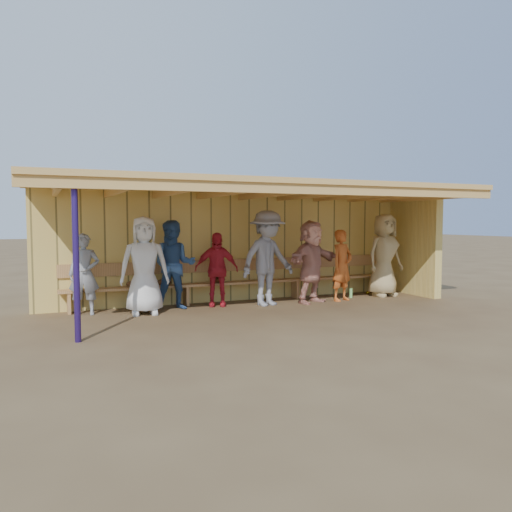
{
  "coord_description": "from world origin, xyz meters",
  "views": [
    {
      "loc": [
        -4.06,
        -9.04,
        1.77
      ],
      "look_at": [
        0.0,
        0.35,
        1.05
      ],
      "focal_mm": 35.0,
      "sensor_mm": 36.0,
      "label": 1
    }
  ],
  "objects_px": {
    "player_c": "(174,265)",
    "player_g": "(342,265)",
    "player_f": "(311,262)",
    "player_a": "(84,274)",
    "player_e": "(267,258)",
    "player_b": "(144,265)",
    "player_d": "(216,269)",
    "player_h": "(384,255)",
    "bench": "(242,277)"
  },
  "relations": [
    {
      "from": "player_c",
      "to": "player_e",
      "type": "height_order",
      "value": "player_e"
    },
    {
      "from": "player_d",
      "to": "player_f",
      "type": "relative_size",
      "value": 0.86
    },
    {
      "from": "player_g",
      "to": "bench",
      "type": "bearing_deg",
      "value": 140.18
    },
    {
      "from": "player_e",
      "to": "player_g",
      "type": "relative_size",
      "value": 1.26
    },
    {
      "from": "player_d",
      "to": "player_e",
      "type": "xyz_separation_m",
      "value": [
        1.01,
        -0.35,
        0.23
      ]
    },
    {
      "from": "player_g",
      "to": "player_h",
      "type": "relative_size",
      "value": 0.81
    },
    {
      "from": "player_g",
      "to": "player_h",
      "type": "xyz_separation_m",
      "value": [
        1.28,
        0.17,
        0.18
      ]
    },
    {
      "from": "player_c",
      "to": "player_f",
      "type": "relative_size",
      "value": 1.0
    },
    {
      "from": "player_d",
      "to": "bench",
      "type": "xyz_separation_m",
      "value": [
        0.73,
        0.38,
        -0.24
      ]
    },
    {
      "from": "player_d",
      "to": "player_h",
      "type": "relative_size",
      "value": 0.79
    },
    {
      "from": "player_a",
      "to": "player_e",
      "type": "bearing_deg",
      "value": 4.11
    },
    {
      "from": "player_b",
      "to": "player_a",
      "type": "bearing_deg",
      "value": 166.47
    },
    {
      "from": "player_d",
      "to": "player_c",
      "type": "bearing_deg",
      "value": -159.94
    },
    {
      "from": "player_h",
      "to": "bench",
      "type": "xyz_separation_m",
      "value": [
        -3.33,
        0.65,
        -0.44
      ]
    },
    {
      "from": "player_a",
      "to": "player_h",
      "type": "distance_m",
      "value": 6.67
    },
    {
      "from": "player_c",
      "to": "player_a",
      "type": "bearing_deg",
      "value": -165.01
    },
    {
      "from": "player_a",
      "to": "player_g",
      "type": "relative_size",
      "value": 0.98
    },
    {
      "from": "player_b",
      "to": "player_d",
      "type": "bearing_deg",
      "value": 19.16
    },
    {
      "from": "player_b",
      "to": "player_g",
      "type": "height_order",
      "value": "player_b"
    },
    {
      "from": "player_a",
      "to": "player_d",
      "type": "relative_size",
      "value": 1.01
    },
    {
      "from": "player_b",
      "to": "player_g",
      "type": "relative_size",
      "value": 1.18
    },
    {
      "from": "player_c",
      "to": "player_h",
      "type": "relative_size",
      "value": 0.92
    },
    {
      "from": "player_f",
      "to": "player_c",
      "type": "bearing_deg",
      "value": 149.21
    },
    {
      "from": "player_a",
      "to": "player_f",
      "type": "bearing_deg",
      "value": 4.61
    },
    {
      "from": "player_c",
      "to": "player_e",
      "type": "xyz_separation_m",
      "value": [
        1.91,
        -0.32,
        0.1
      ]
    },
    {
      "from": "player_h",
      "to": "bench",
      "type": "distance_m",
      "value": 3.42
    },
    {
      "from": "player_g",
      "to": "bench",
      "type": "relative_size",
      "value": 0.21
    },
    {
      "from": "player_g",
      "to": "bench",
      "type": "height_order",
      "value": "player_g"
    },
    {
      "from": "player_c",
      "to": "bench",
      "type": "bearing_deg",
      "value": 32.03
    },
    {
      "from": "player_e",
      "to": "player_f",
      "type": "relative_size",
      "value": 1.11
    },
    {
      "from": "player_g",
      "to": "player_e",
      "type": "bearing_deg",
      "value": 158.75
    },
    {
      "from": "player_c",
      "to": "player_g",
      "type": "xyz_separation_m",
      "value": [
        3.68,
        -0.43,
        -0.1
      ]
    },
    {
      "from": "player_d",
      "to": "bench",
      "type": "relative_size",
      "value": 0.2
    },
    {
      "from": "player_e",
      "to": "player_g",
      "type": "xyz_separation_m",
      "value": [
        1.77,
        -0.11,
        -0.2
      ]
    },
    {
      "from": "bench",
      "to": "player_f",
      "type": "bearing_deg",
      "value": -31.77
    },
    {
      "from": "player_g",
      "to": "bench",
      "type": "distance_m",
      "value": 2.23
    },
    {
      "from": "player_g",
      "to": "player_h",
      "type": "bearing_deg",
      "value": -10.02
    },
    {
      "from": "player_f",
      "to": "bench",
      "type": "xyz_separation_m",
      "value": [
        -1.29,
        0.8,
        -0.37
      ]
    },
    {
      "from": "player_b",
      "to": "player_c",
      "type": "bearing_deg",
      "value": 32.27
    },
    {
      "from": "bench",
      "to": "player_h",
      "type": "bearing_deg",
      "value": -11.11
    },
    {
      "from": "player_e",
      "to": "player_a",
      "type": "bearing_deg",
      "value": 159.13
    },
    {
      "from": "player_a",
      "to": "player_c",
      "type": "bearing_deg",
      "value": 7.5
    },
    {
      "from": "bench",
      "to": "player_b",
      "type": "bearing_deg",
      "value": -162.82
    },
    {
      "from": "player_a",
      "to": "player_b",
      "type": "relative_size",
      "value": 0.83
    },
    {
      "from": "player_a",
      "to": "player_b",
      "type": "distance_m",
      "value": 1.14
    },
    {
      "from": "player_c",
      "to": "player_d",
      "type": "distance_m",
      "value": 0.91
    },
    {
      "from": "player_d",
      "to": "player_h",
      "type": "xyz_separation_m",
      "value": [
        4.06,
        -0.28,
        0.2
      ]
    },
    {
      "from": "player_c",
      "to": "player_f",
      "type": "xyz_separation_m",
      "value": [
        2.92,
        -0.4,
        0.0
      ]
    },
    {
      "from": "player_a",
      "to": "player_h",
      "type": "height_order",
      "value": "player_h"
    },
    {
      "from": "player_d",
      "to": "player_h",
      "type": "distance_m",
      "value": 4.07
    }
  ]
}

